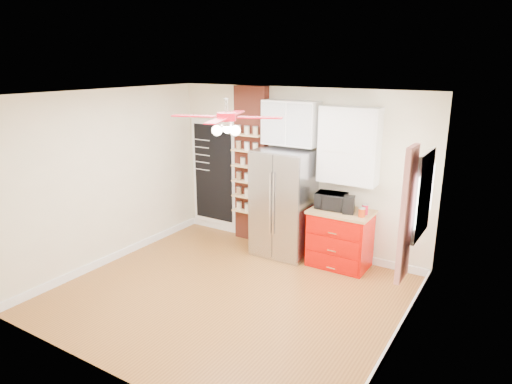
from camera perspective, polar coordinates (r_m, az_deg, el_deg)
The scene contains 21 objects.
floor at distance 6.43m, azimuth -3.33°, elevation -12.67°, with size 4.50×4.50×0.00m, color #945D25.
ceiling at distance 5.66m, azimuth -3.78°, elevation 12.09°, with size 4.50×4.50×0.00m, color white.
wall_back at distance 7.57m, azimuth 5.21°, elevation 2.70°, with size 4.50×0.02×2.70m, color beige.
wall_front at distance 4.52m, azimuth -18.40°, elevation -7.40°, with size 4.50×0.02×2.70m, color beige.
wall_left at distance 7.39m, azimuth -17.97°, elevation 1.65°, with size 0.02×4.00×2.70m, color beige.
wall_right at distance 5.02m, azimuth 18.05°, elevation -5.02°, with size 0.02×4.00×2.70m, color beige.
chalkboard at distance 8.47m, azimuth -5.29°, elevation 2.39°, with size 0.95×0.05×1.95m.
brick_pillar at distance 7.91m, azimuth -0.57°, elevation 3.34°, with size 0.60×0.16×2.70m, color brown.
fridge at distance 7.40m, azimuth 3.48°, elevation -1.39°, with size 0.90×0.70×1.75m, color #ABABB0.
upper_glass_cabinet at distance 7.29m, azimuth 4.39°, elevation 8.61°, with size 0.90×0.35×0.70m, color white.
red_cabinet at distance 7.20m, azimuth 10.46°, elevation -5.70°, with size 0.94×0.64×0.90m.
upper_shelf_unit at distance 6.97m, azimuth 11.56°, elevation 5.70°, with size 0.90×0.30×1.15m, color white.
window at distance 5.80m, azimuth 20.22°, elevation -0.32°, with size 0.04×0.75×1.05m, color white.
curtain at distance 5.33m, azimuth 18.34°, elevation -2.70°, with size 0.06×0.40×1.55m, color red.
ceiling_fan at distance 5.68m, azimuth -3.73°, elevation 9.31°, with size 1.40×1.40×0.44m.
toaster_oven at distance 7.08m, azimuth 9.38°, elevation -1.09°, with size 0.46×0.31×0.25m, color black.
coffee_maker at distance 6.92m, azimuth 11.54°, elevation -1.58°, with size 0.16×0.18×0.26m, color black.
canister_left at distance 6.82m, azimuth 13.08°, elevation -2.54°, with size 0.10×0.10×0.12m, color #AA2F09.
canister_right at distance 6.94m, azimuth 13.47°, elevation -2.15°, with size 0.09×0.09×0.15m, color #B30921.
pantry_jar_oats at distance 7.84m, azimuth -1.65°, elevation 3.85°, with size 0.09×0.09×0.12m, color beige.
pantry_jar_beans at distance 7.68m, azimuth 0.06°, elevation 3.61°, with size 0.09×0.09×0.12m, color #947D4B.
Camera 1 is at (3.27, -4.60, 3.08)m, focal length 32.00 mm.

